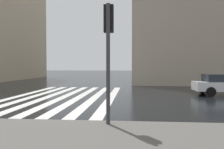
{
  "coord_description": "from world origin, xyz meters",
  "views": [
    {
      "loc": [
        -10.37,
        -2.08,
        1.9
      ],
      "look_at": [
        3.58,
        -0.87,
        1.43
      ],
      "focal_mm": 36.81,
      "sensor_mm": 36.0,
      "label": 1
    }
  ],
  "objects": [
    {
      "name": "ground_plane",
      "position": [
        0.0,
        0.0,
        0.0
      ],
      "size": [
        220.0,
        220.0,
        0.0
      ],
      "primitive_type": "plane",
      "color": "black"
    },
    {
      "name": "zebra_crossing",
      "position": [
        4.0,
        2.21,
        0.0
      ],
      "size": [
        13.0,
        6.5,
        0.01
      ],
      "color": "silver",
      "rests_on": "ground_plane"
    },
    {
      "name": "traffic_signal_post",
      "position": [
        -3.3,
        -1.36,
        2.79
      ],
      "size": [
        0.44,
        0.3,
        3.67
      ],
      "color": "#333338",
      "rests_on": "sidewalk_pavement"
    }
  ]
}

